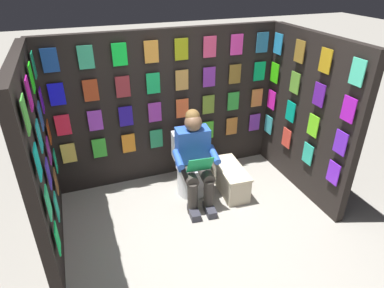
{
  "coord_description": "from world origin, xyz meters",
  "views": [
    {
      "loc": [
        1.13,
        2.24,
        2.69
      ],
      "look_at": [
        -0.05,
        -0.94,
        0.85
      ],
      "focal_mm": 31.39,
      "sensor_mm": 36.0,
      "label": 1
    }
  ],
  "objects": [
    {
      "name": "ground_plane",
      "position": [
        0.0,
        0.0,
        0.0
      ],
      "size": [
        30.0,
        30.0,
        0.0
      ],
      "primitive_type": "plane",
      "color": "#9E998E"
    },
    {
      "name": "display_wall_back",
      "position": [
        -0.0,
        -1.75,
        1.01
      ],
      "size": [
        3.1,
        0.14,
        2.01
      ],
      "color": "black",
      "rests_on": "ground"
    },
    {
      "name": "display_wall_left",
      "position": [
        -1.55,
        -0.85,
        1.01
      ],
      "size": [
        0.14,
        1.71,
        2.01
      ],
      "color": "black",
      "rests_on": "ground"
    },
    {
      "name": "display_wall_right",
      "position": [
        1.55,
        -0.85,
        1.01
      ],
      "size": [
        0.14,
        1.71,
        2.01
      ],
      "color": "black",
      "rests_on": "ground"
    },
    {
      "name": "toilet",
      "position": [
        -0.14,
        -1.24,
        0.33
      ],
      "size": [
        0.43,
        0.57,
        0.77
      ],
      "rotation": [
        0.0,
        0.0,
        -0.09
      ],
      "color": "white",
      "rests_on": "ground"
    },
    {
      "name": "person_reading",
      "position": [
        -0.12,
        -1.01,
        0.6
      ],
      "size": [
        0.55,
        0.71,
        1.19
      ],
      "rotation": [
        0.0,
        0.0,
        -0.09
      ],
      "color": "blue",
      "rests_on": "ground"
    },
    {
      "name": "comic_longbox_near",
      "position": [
        -0.62,
        -1.01,
        0.18
      ],
      "size": [
        0.35,
        0.71,
        0.36
      ],
      "rotation": [
        0.0,
        0.0,
        -0.06
      ],
      "color": "beige",
      "rests_on": "ground"
    }
  ]
}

